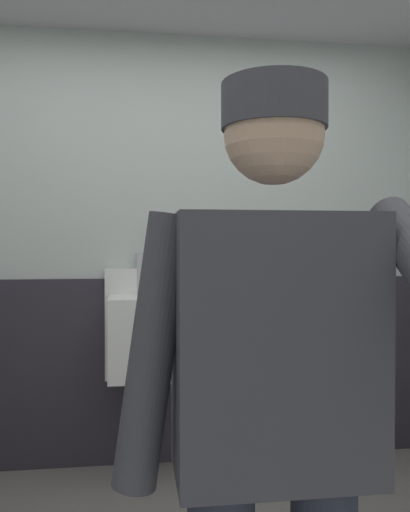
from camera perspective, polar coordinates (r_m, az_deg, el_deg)
The scene contains 6 objects.
wall_back at distance 3.10m, azimuth -4.77°, elevation 0.82°, with size 3.86×0.12×2.53m, color silver.
wainscot_band_back at distance 3.12m, azimuth -4.67°, elevation -12.55°, with size 3.26×0.03×1.09m, color #2D2833.
urinal_left at distance 2.92m, azimuth -7.27°, elevation -8.84°, with size 0.40×0.34×1.24m.
urinal_middle at distance 3.02m, azimuth 7.26°, elevation -8.51°, with size 0.40×0.34×1.24m.
privacy_divider_panel at distance 2.86m, azimuth 0.32°, elevation -5.56°, with size 0.04×0.40×0.90m, color #4C4C51.
person at distance 1.11m, azimuth 7.75°, elevation -16.91°, with size 0.63×0.60×1.61m.
Camera 1 is at (-0.16, -1.47, 1.28)m, focal length 35.91 mm.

